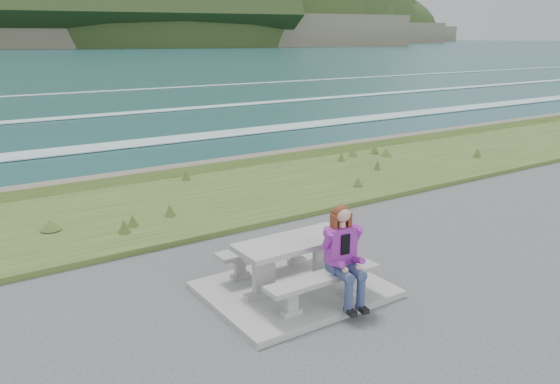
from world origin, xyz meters
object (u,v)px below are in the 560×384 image
(bench_landward, at_px, (323,282))
(bench_seaward, at_px, (269,250))
(seated_woman, at_px, (346,269))
(picnic_table, at_px, (295,250))

(bench_landward, height_order, bench_seaward, same)
(bench_seaward, height_order, seated_woman, seated_woman)
(picnic_table, xyz_separation_m, seated_woman, (0.28, -0.83, -0.06))
(bench_seaward, bearing_deg, picnic_table, -90.00)
(seated_woman, bearing_deg, bench_landward, 163.86)
(bench_landward, relative_size, seated_woman, 1.27)
(bench_landward, xyz_separation_m, seated_woman, (0.28, -0.13, 0.17))
(picnic_table, bearing_deg, bench_seaward, 90.00)
(bench_seaward, bearing_deg, bench_landward, -90.00)
(picnic_table, bearing_deg, seated_woman, -71.27)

